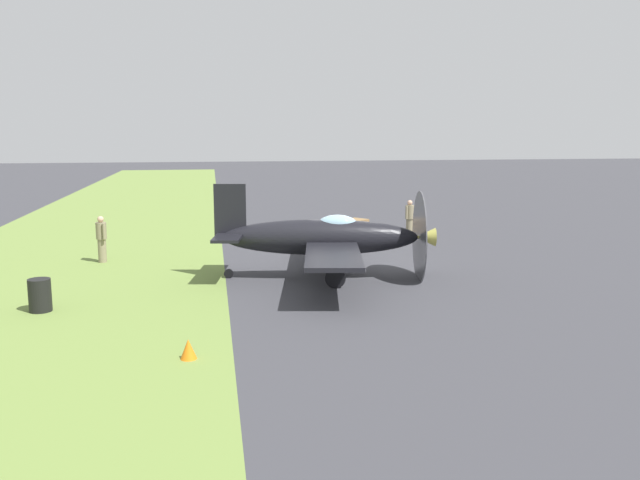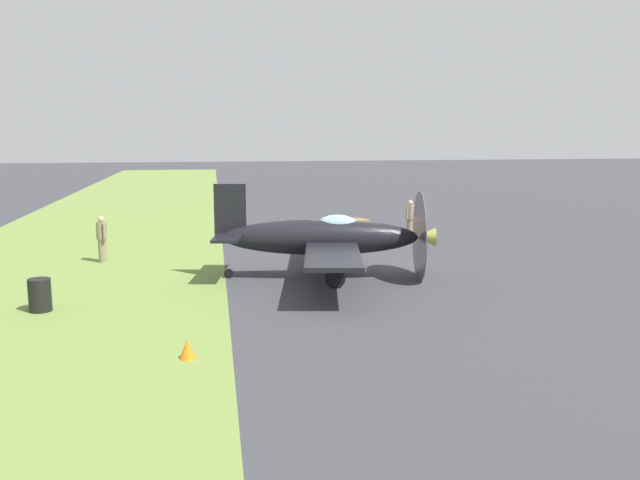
% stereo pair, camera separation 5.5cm
% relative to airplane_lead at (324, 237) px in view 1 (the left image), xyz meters
% --- Properties ---
extents(ground_plane, '(160.00, 160.00, 0.00)m').
position_rel_airplane_lead_xyz_m(ground_plane, '(-1.73, 0.96, -1.37)').
color(ground_plane, '#38383D').
extents(grass_verge, '(120.00, 11.00, 0.01)m').
position_rel_airplane_lead_xyz_m(grass_verge, '(-1.73, -8.75, -1.37)').
color(grass_verge, olive).
rests_on(grass_verge, ground).
extents(airplane_lead, '(9.25, 7.36, 3.27)m').
position_rel_airplane_lead_xyz_m(airplane_lead, '(0.00, 0.00, 0.00)').
color(airplane_lead, black).
rests_on(airplane_lead, ground).
extents(ground_crew_chief, '(0.45, 0.50, 1.73)m').
position_rel_airplane_lead_xyz_m(ground_crew_chief, '(-7.46, 5.18, -0.46)').
color(ground_crew_chief, '#847A5B').
rests_on(ground_crew_chief, ground).
extents(ground_crew_mechanic, '(0.56, 0.38, 1.73)m').
position_rel_airplane_lead_xyz_m(ground_crew_mechanic, '(-3.93, -7.69, -0.46)').
color(ground_crew_mechanic, '#847A5B').
rests_on(ground_crew_mechanic, ground).
extents(fuel_drum, '(0.60, 0.60, 0.90)m').
position_rel_airplane_lead_xyz_m(fuel_drum, '(2.79, -8.29, -0.92)').
color(fuel_drum, black).
rests_on(fuel_drum, ground).
extents(supply_crate, '(1.27, 1.27, 0.64)m').
position_rel_airplane_lead_xyz_m(supply_crate, '(-9.46, 3.15, -1.05)').
color(supply_crate, olive).
rests_on(supply_crate, ground).
extents(runway_marker_cone, '(0.36, 0.36, 0.44)m').
position_rel_airplane_lead_xyz_m(runway_marker_cone, '(7.28, -4.21, -1.15)').
color(runway_marker_cone, orange).
rests_on(runway_marker_cone, ground).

